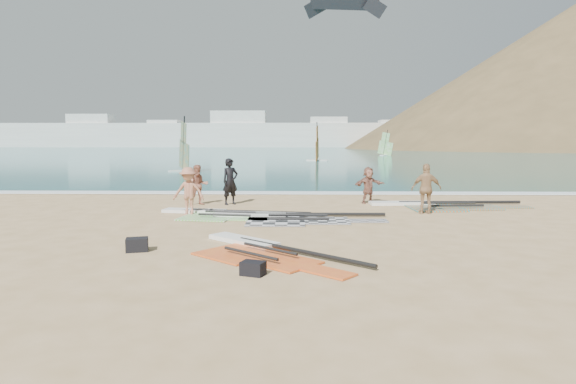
{
  "coord_description": "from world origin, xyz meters",
  "views": [
    {
      "loc": [
        -0.03,
        -12.19,
        2.79
      ],
      "look_at": [
        -0.37,
        4.0,
        1.0
      ],
      "focal_mm": 30.0,
      "sensor_mm": 36.0,
      "label": 1
    }
  ],
  "objects_px": {
    "rig_orange": "(436,205)",
    "rig_red": "(259,250)",
    "gear_bag_far": "(253,268)",
    "beachgoer_mid": "(188,191)",
    "rig_grey": "(284,218)",
    "rig_green": "(219,214)",
    "gear_bag_near": "(137,245)",
    "person_wetsuit": "(230,182)",
    "beachgoer_left": "(199,185)",
    "beachgoer_back": "(426,189)",
    "beachgoer_right": "(368,185)"
  },
  "relations": [
    {
      "from": "rig_green",
      "to": "rig_red",
      "type": "distance_m",
      "value": 5.99
    },
    {
      "from": "rig_orange",
      "to": "person_wetsuit",
      "type": "distance_m",
      "value": 8.7
    },
    {
      "from": "gear_bag_near",
      "to": "person_wetsuit",
      "type": "distance_m",
      "value": 8.74
    },
    {
      "from": "rig_red",
      "to": "beachgoer_right",
      "type": "bearing_deg",
      "value": 107.01
    },
    {
      "from": "person_wetsuit",
      "to": "beachgoer_mid",
      "type": "bearing_deg",
      "value": -147.42
    },
    {
      "from": "gear_bag_far",
      "to": "beachgoer_right",
      "type": "xyz_separation_m",
      "value": [
        3.97,
        11.19,
        0.65
      ]
    },
    {
      "from": "beachgoer_right",
      "to": "gear_bag_near",
      "type": "bearing_deg",
      "value": -152.65
    },
    {
      "from": "beachgoer_mid",
      "to": "beachgoer_back",
      "type": "bearing_deg",
      "value": 7.29
    },
    {
      "from": "rig_grey",
      "to": "rig_green",
      "type": "xyz_separation_m",
      "value": [
        -2.41,
        0.77,
        -0.0
      ]
    },
    {
      "from": "person_wetsuit",
      "to": "beachgoer_left",
      "type": "height_order",
      "value": "person_wetsuit"
    },
    {
      "from": "beachgoer_mid",
      "to": "beachgoer_back",
      "type": "relative_size",
      "value": 0.94
    },
    {
      "from": "rig_grey",
      "to": "beachgoer_back",
      "type": "bearing_deg",
      "value": 13.77
    },
    {
      "from": "rig_red",
      "to": "gear_bag_near",
      "type": "relative_size",
      "value": 8.37
    },
    {
      "from": "beachgoer_mid",
      "to": "beachgoer_right",
      "type": "distance_m",
      "value": 7.86
    },
    {
      "from": "person_wetsuit",
      "to": "rig_grey",
      "type": "bearing_deg",
      "value": -93.98
    },
    {
      "from": "gear_bag_far",
      "to": "beachgoer_mid",
      "type": "relative_size",
      "value": 0.27
    },
    {
      "from": "rig_orange",
      "to": "gear_bag_far",
      "type": "height_order",
      "value": "gear_bag_far"
    },
    {
      "from": "person_wetsuit",
      "to": "beachgoer_right",
      "type": "distance_m",
      "value": 5.96
    },
    {
      "from": "rig_green",
      "to": "gear_bag_far",
      "type": "height_order",
      "value": "gear_bag_far"
    },
    {
      "from": "rig_green",
      "to": "person_wetsuit",
      "type": "distance_m",
      "value": 3.11
    },
    {
      "from": "rig_grey",
      "to": "beachgoer_back",
      "type": "distance_m",
      "value": 5.51
    },
    {
      "from": "rig_green",
      "to": "beachgoer_back",
      "type": "xyz_separation_m",
      "value": [
        7.68,
        0.58,
        0.89
      ]
    },
    {
      "from": "rig_grey",
      "to": "rig_green",
      "type": "height_order",
      "value": "rig_grey"
    },
    {
      "from": "gear_bag_near",
      "to": "gear_bag_far",
      "type": "height_order",
      "value": "gear_bag_near"
    },
    {
      "from": "rig_red",
      "to": "gear_bag_far",
      "type": "relative_size",
      "value": 9.31
    },
    {
      "from": "gear_bag_near",
      "to": "beachgoer_back",
      "type": "bearing_deg",
      "value": 35.3
    },
    {
      "from": "rig_green",
      "to": "person_wetsuit",
      "type": "xyz_separation_m",
      "value": [
        0.01,
        2.97,
        0.94
      ]
    },
    {
      "from": "beachgoer_mid",
      "to": "beachgoer_right",
      "type": "bearing_deg",
      "value": 29.84
    },
    {
      "from": "rig_grey",
      "to": "beachgoer_mid",
      "type": "bearing_deg",
      "value": 166.83
    },
    {
      "from": "beachgoer_mid",
      "to": "beachgoer_back",
      "type": "height_order",
      "value": "beachgoer_back"
    },
    {
      "from": "rig_grey",
      "to": "beachgoer_back",
      "type": "height_order",
      "value": "beachgoer_back"
    },
    {
      "from": "beachgoer_left",
      "to": "beachgoer_mid",
      "type": "xyz_separation_m",
      "value": [
        0.22,
        -2.83,
        0.03
      ]
    },
    {
      "from": "rig_green",
      "to": "beachgoer_mid",
      "type": "xyz_separation_m",
      "value": [
        -1.1,
        0.02,
        0.84
      ]
    },
    {
      "from": "rig_green",
      "to": "beachgoer_right",
      "type": "bearing_deg",
      "value": 39.57
    },
    {
      "from": "person_wetsuit",
      "to": "rig_green",
      "type": "bearing_deg",
      "value": -126.93
    },
    {
      "from": "rig_red",
      "to": "gear_bag_near",
      "type": "bearing_deg",
      "value": -139.54
    },
    {
      "from": "rig_red",
      "to": "gear_bag_far",
      "type": "distance_m",
      "value": 2.04
    },
    {
      "from": "rig_red",
      "to": "gear_bag_near",
      "type": "height_order",
      "value": "gear_bag_near"
    },
    {
      "from": "beachgoer_mid",
      "to": "rig_grey",
      "type": "bearing_deg",
      "value": -8.96
    },
    {
      "from": "rig_green",
      "to": "gear_bag_near",
      "type": "height_order",
      "value": "gear_bag_near"
    },
    {
      "from": "rig_red",
      "to": "beachgoer_left",
      "type": "bearing_deg",
      "value": 151.64
    },
    {
      "from": "rig_red",
      "to": "beachgoer_back",
      "type": "xyz_separation_m",
      "value": [
        5.75,
        6.24,
        0.89
      ]
    },
    {
      "from": "beachgoer_left",
      "to": "beachgoer_back",
      "type": "height_order",
      "value": "beachgoer_back"
    },
    {
      "from": "rig_green",
      "to": "gear_bag_far",
      "type": "bearing_deg",
      "value": -66.38
    },
    {
      "from": "gear_bag_near",
      "to": "person_wetsuit",
      "type": "height_order",
      "value": "person_wetsuit"
    },
    {
      "from": "beachgoer_left",
      "to": "beachgoer_back",
      "type": "relative_size",
      "value": 0.91
    },
    {
      "from": "rig_orange",
      "to": "rig_red",
      "type": "xyz_separation_m",
      "value": [
        -6.72,
        -8.23,
        -0.0
      ]
    },
    {
      "from": "rig_green",
      "to": "gear_bag_far",
      "type": "distance_m",
      "value": 7.95
    },
    {
      "from": "rig_orange",
      "to": "beachgoer_left",
      "type": "xyz_separation_m",
      "value": [
        -9.98,
        0.28,
        0.8
      ]
    },
    {
      "from": "rig_orange",
      "to": "gear_bag_near",
      "type": "xyz_separation_m",
      "value": [
        -9.77,
        -8.22,
        0.12
      ]
    }
  ]
}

